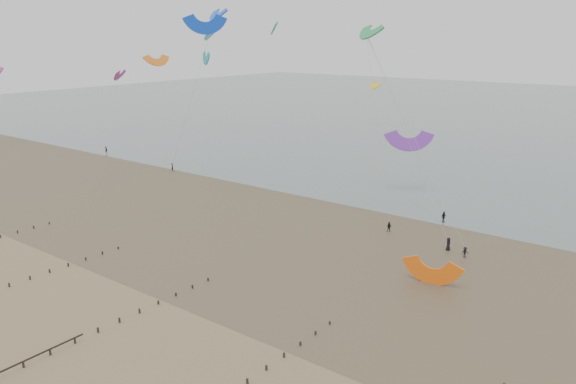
% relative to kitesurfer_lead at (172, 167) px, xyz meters
% --- Properties ---
extents(ground, '(500.00, 500.00, 0.00)m').
position_rel_kitesurfer_lead_xyz_m(ground, '(44.41, -49.10, -0.92)').
color(ground, brown).
rests_on(ground, ground).
extents(sea_and_shore, '(500.00, 665.00, 0.03)m').
position_rel_kitesurfer_lead_xyz_m(sea_and_shore, '(40.33, -14.70, -0.91)').
color(sea_and_shore, '#475654').
rests_on(sea_and_shore, ground).
extents(kitesurfer_lead, '(0.80, 0.74, 1.84)m').
position_rel_kitesurfer_lead_xyz_m(kitesurfer_lead, '(0.00, 0.00, 0.00)').
color(kitesurfer_lead, black).
rests_on(kitesurfer_lead, ground).
extents(kitesurfers, '(149.87, 15.75, 1.90)m').
position_rel_kitesurfer_lead_xyz_m(kitesurfers, '(76.75, -2.30, -0.05)').
color(kitesurfers, black).
rests_on(kitesurfers, ground).
extents(grounded_kite, '(6.84, 5.62, 3.47)m').
position_rel_kitesurfer_lead_xyz_m(grounded_kite, '(70.74, -21.00, -0.92)').
color(grounded_kite, '#FF6310').
rests_on(grounded_kite, ground).
extents(kites_airborne, '(241.00, 108.65, 39.70)m').
position_rel_kitesurfer_lead_xyz_m(kites_airborne, '(27.15, 36.20, 21.52)').
color(kites_airborne, '#D73C9E').
rests_on(kites_airborne, ground).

